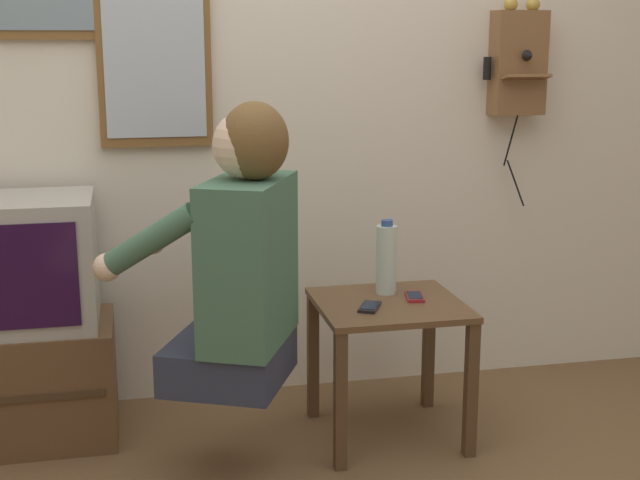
% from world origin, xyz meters
% --- Properties ---
extents(wall_back, '(6.80, 0.05, 2.55)m').
position_xyz_m(wall_back, '(0.00, 1.19, 1.27)').
color(wall_back, silver).
rests_on(wall_back, ground_plane).
extents(side_table, '(0.51, 0.49, 0.51)m').
position_xyz_m(side_table, '(0.46, 0.63, 0.40)').
color(side_table, brown).
rests_on(side_table, ground_plane).
extents(person, '(0.66, 0.60, 0.91)m').
position_xyz_m(person, '(-0.09, 0.45, 0.74)').
color(person, '#2D3347').
rests_on(person, ground_plane).
extents(tv_stand, '(0.63, 0.42, 0.43)m').
position_xyz_m(tv_stand, '(-0.81, 0.89, 0.21)').
color(tv_stand, brown).
rests_on(tv_stand, ground_plane).
extents(television, '(0.55, 0.43, 0.45)m').
position_xyz_m(television, '(-0.82, 0.90, 0.65)').
color(television, '#ADA89E').
rests_on(television, tv_stand).
extents(wall_phone_antique, '(0.25, 0.18, 0.83)m').
position_xyz_m(wall_phone_antique, '(1.12, 1.10, 1.32)').
color(wall_phone_antique, brown).
extents(wall_mirror, '(0.42, 0.03, 0.73)m').
position_xyz_m(wall_mirror, '(-0.30, 1.14, 1.38)').
color(wall_mirror, brown).
extents(cell_phone_held, '(0.11, 0.14, 0.01)m').
position_xyz_m(cell_phone_held, '(0.37, 0.57, 0.51)').
color(cell_phone_held, black).
rests_on(cell_phone_held, side_table).
extents(cell_phone_spare, '(0.08, 0.13, 0.01)m').
position_xyz_m(cell_phone_spare, '(0.56, 0.66, 0.51)').
color(cell_phone_spare, maroon).
rests_on(cell_phone_spare, side_table).
extents(water_bottle, '(0.08, 0.08, 0.27)m').
position_xyz_m(water_bottle, '(0.48, 0.74, 0.63)').
color(water_bottle, silver).
rests_on(water_bottle, side_table).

